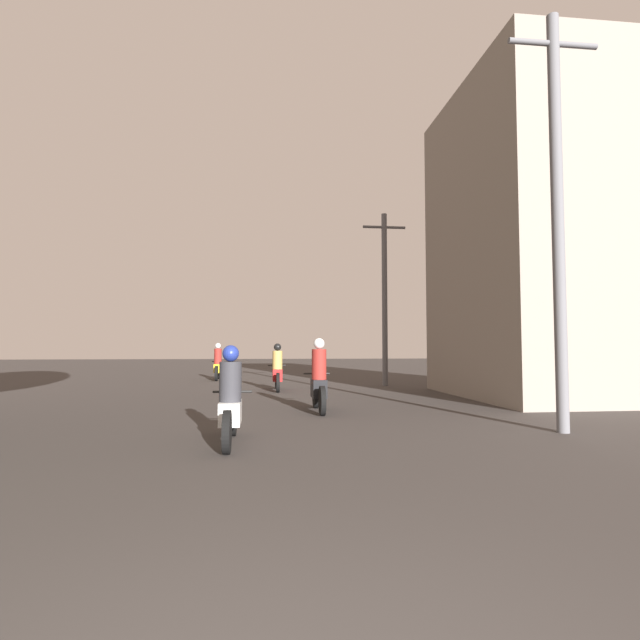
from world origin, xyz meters
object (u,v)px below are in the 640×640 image
Objects in this scene: motorcycle_white at (230,404)px; utility_pole_near at (557,210)px; motorcycle_red at (277,372)px; building_right_near at (537,241)px; utility_pole_far at (385,295)px; motorcycle_black at (319,382)px; motorcycle_yellow at (218,365)px.

motorcycle_white is 6.24m from utility_pole_near.
utility_pole_near reaches higher than motorcycle_red.
building_right_near reaches higher than motorcycle_white.
motorcycle_black is at bearing -114.62° from utility_pole_far.
utility_pole_far reaches higher than motorcycle_red.
motorcycle_red is 8.83m from building_right_near.
motorcycle_yellow is 7.96m from utility_pole_far.
motorcycle_black reaches higher than motorcycle_yellow.
utility_pole_near is 10.19m from utility_pole_far.
utility_pole_far reaches higher than motorcycle_white.
building_right_near reaches higher than utility_pole_near.
motorcycle_red is (0.93, 8.97, 0.03)m from motorcycle_white.
building_right_near reaches higher than motorcycle_black.
motorcycle_yellow is at bearing 98.36° from motorcycle_black.
utility_pole_near is (4.46, -8.59, 3.11)m from motorcycle_red.
motorcycle_white is at bearing -123.41° from motorcycle_black.
utility_pole_near is at bearing -64.11° from motorcycle_yellow.
motorcycle_red is 1.06× the size of motorcycle_yellow.
utility_pole_far reaches higher than motorcycle_black.
building_right_near is at bearing 62.60° from utility_pole_near.
motorcycle_black reaches higher than motorcycle_red.
utility_pole_near is at bearing -47.64° from motorcycle_black.
motorcycle_yellow is 0.28× the size of utility_pole_near.
building_right_near is 1.25× the size of utility_pole_near.
motorcycle_yellow reaches higher than motorcycle_white.
building_right_near reaches higher than motorcycle_yellow.
motorcycle_yellow is at bearing 139.26° from building_right_near.
motorcycle_black is at bearing 65.08° from motorcycle_white.
building_right_near is at bearing 36.78° from motorcycle_white.
motorcycle_black is 0.97× the size of motorcycle_yellow.
utility_pole_far is (4.92, 10.55, 2.76)m from motorcycle_white.
building_right_near is (6.63, 2.54, 3.82)m from motorcycle_black.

